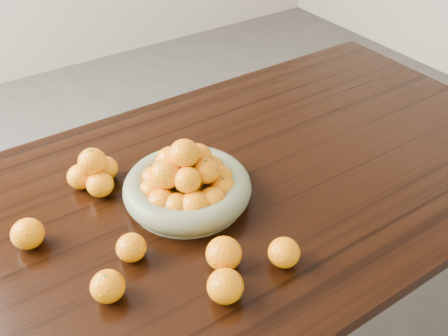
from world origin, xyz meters
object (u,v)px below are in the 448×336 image
orange_pyramid (94,172)px  dining_table (219,213)px  fruit_bowl (187,184)px  loose_orange_0 (108,286)px

orange_pyramid → dining_table: bearing=-35.4°
dining_table → orange_pyramid: bearing=144.6°
fruit_bowl → orange_pyramid: size_ratio=2.38×
orange_pyramid → loose_orange_0: (-0.12, -0.36, -0.01)m
dining_table → loose_orange_0: size_ratio=27.30×
fruit_bowl → loose_orange_0: (-0.30, -0.18, -0.02)m
fruit_bowl → loose_orange_0: 0.35m
dining_table → fruit_bowl: (-0.09, 0.01, 0.14)m
fruit_bowl → orange_pyramid: bearing=134.5°
fruit_bowl → loose_orange_0: size_ratio=4.50×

